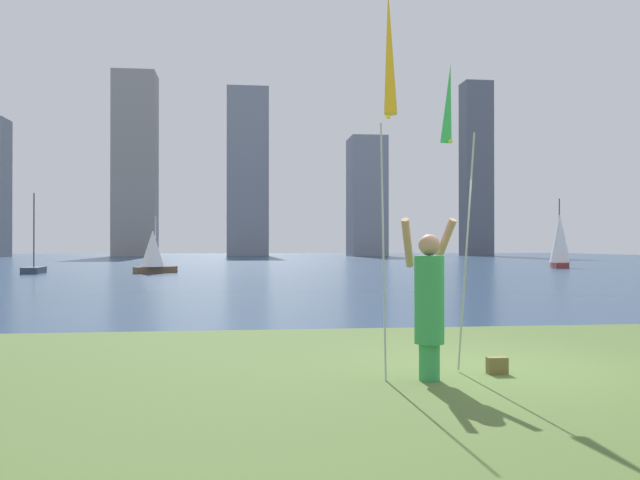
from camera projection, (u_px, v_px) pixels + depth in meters
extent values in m
cube|color=navy|center=(273.00, 261.00, 71.04)|extent=(120.00, 115.64, 0.12)
cube|color=#263316|center=(415.00, 329.00, 13.63)|extent=(120.00, 0.70, 0.02)
cylinder|color=green|center=(429.00, 362.00, 8.32)|extent=(0.26, 0.26, 0.46)
cylinder|color=green|center=(429.00, 300.00, 8.32)|extent=(0.37, 0.37, 1.09)
sphere|color=tan|center=(429.00, 245.00, 8.33)|extent=(0.26, 0.26, 0.26)
cylinder|color=tan|center=(408.00, 243.00, 8.45)|extent=(0.27, 0.42, 0.63)
cylinder|color=tan|center=(444.00, 243.00, 8.51)|extent=(0.27, 0.42, 0.63)
cylinder|color=#B2B2B7|center=(383.00, 249.00, 8.45)|extent=(0.02, 0.31, 3.24)
cone|color=yellow|center=(389.00, 50.00, 8.12)|extent=(0.16, 0.30, 1.59)
sphere|color=yellow|center=(388.00, 116.00, 8.18)|extent=(0.06, 0.06, 0.06)
cylinder|color=#B2B2B7|center=(466.00, 255.00, 8.58)|extent=(0.02, 0.64, 3.05)
cone|color=green|center=(448.00, 104.00, 9.32)|extent=(0.16, 0.37, 1.09)
sphere|color=yellow|center=(451.00, 141.00, 9.21)|extent=(0.06, 0.06, 0.06)
cube|color=olive|center=(497.00, 366.00, 8.74)|extent=(0.26, 0.13, 0.22)
cube|color=brown|center=(156.00, 270.00, 39.26)|extent=(2.41, 2.15, 0.39)
cylinder|color=silver|center=(156.00, 241.00, 39.27)|extent=(0.08, 0.08, 2.95)
cone|color=white|center=(153.00, 248.00, 39.12)|extent=(1.90, 1.90, 2.13)
cube|color=#333D51|center=(34.00, 270.00, 39.12)|extent=(1.12, 2.65, 0.37)
cylinder|color=#47474C|center=(34.00, 230.00, 39.14)|extent=(0.08, 0.08, 4.33)
cube|color=maroon|center=(559.00, 265.00, 48.59)|extent=(1.75, 3.00, 0.39)
cylinder|color=#47474C|center=(559.00, 230.00, 48.60)|extent=(0.09, 0.09, 4.62)
cone|color=white|center=(560.00, 238.00, 48.39)|extent=(1.80, 1.80, 3.52)
cube|color=gray|center=(135.00, 165.00, 98.37)|extent=(6.10, 5.58, 26.83)
cube|color=gray|center=(248.00, 172.00, 100.72)|extent=(6.20, 3.65, 25.22)
cube|color=gray|center=(367.00, 197.00, 97.95)|extent=(5.14, 6.25, 17.27)
cube|color=#565B66|center=(476.00, 169.00, 100.67)|extent=(4.20, 3.66, 26.01)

